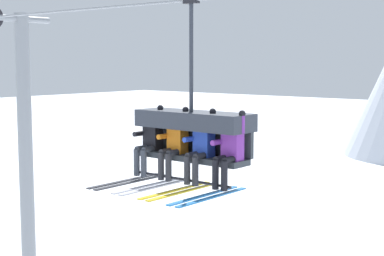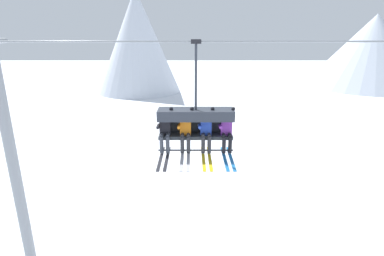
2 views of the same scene
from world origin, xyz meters
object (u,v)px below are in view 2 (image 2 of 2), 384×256
object	(u,v)px
skier_black	(166,130)
skier_orange	(187,130)
chairlift_chair	(197,118)
skier_blue	(208,130)
lift_tower_near	(14,162)
skier_purple	(228,130)

from	to	relation	value
skier_black	skier_orange	world-z (taller)	same
chairlift_chair	skier_blue	distance (m)	0.47
lift_tower_near	chairlift_chair	xyz separation A→B (m)	(6.11, -0.71, 1.72)
chairlift_chair	skier_blue	world-z (taller)	chairlift_chair
chairlift_chair	skier_orange	xyz separation A→B (m)	(-0.30, -0.21, -0.29)
chairlift_chair	skier_black	distance (m)	0.96
chairlift_chair	skier_black	xyz separation A→B (m)	(-0.89, -0.21, -0.29)
skier_orange	skier_blue	size ratio (longest dim) A/B	1.00
lift_tower_near	skier_orange	world-z (taller)	lift_tower_near
skier_black	skier_blue	distance (m)	1.20
lift_tower_near	skier_purple	size ratio (longest dim) A/B	5.11
skier_blue	skier_orange	bearing A→B (deg)	180.00
skier_black	skier_orange	bearing A→B (deg)	0.00
chairlift_chair	skier_purple	distance (m)	0.97
chairlift_chair	lift_tower_near	bearing A→B (deg)	173.38
skier_blue	skier_purple	distance (m)	0.60
skier_blue	skier_black	bearing A→B (deg)	180.00
skier_black	skier_orange	distance (m)	0.60
skier_orange	skier_purple	xyz separation A→B (m)	(1.20, 0.00, 0.00)
lift_tower_near	chairlift_chair	distance (m)	6.39
skier_purple	chairlift_chair	bearing A→B (deg)	166.63
chairlift_chair	skier_blue	xyz separation A→B (m)	(0.30, -0.21, -0.29)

